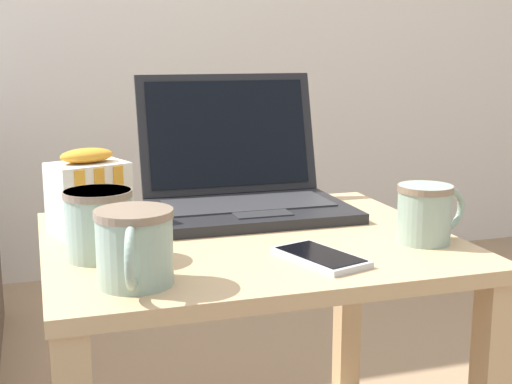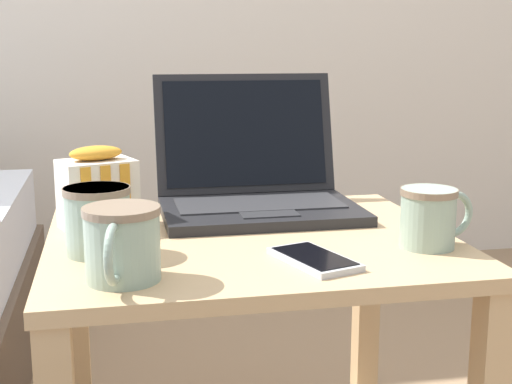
# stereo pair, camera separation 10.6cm
# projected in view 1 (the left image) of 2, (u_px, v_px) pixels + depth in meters

# --- Properties ---
(bedside_table) EXTENTS (0.63, 0.54, 0.56)m
(bedside_table) POSITION_uv_depth(u_px,v_px,m) (249.00, 355.00, 1.16)
(bedside_table) COLOR tan
(bedside_table) RESTS_ON ground_plane
(laptop) EXTENTS (0.34, 0.30, 0.24)m
(laptop) POSITION_uv_depth(u_px,v_px,m) (243.00, 184.00, 1.29)
(laptop) COLOR black
(laptop) RESTS_ON bedside_table
(mug_front_left) EXTENTS (0.10, 0.14, 0.10)m
(mug_front_left) POSITION_uv_depth(u_px,v_px,m) (99.00, 220.00, 1.00)
(mug_front_left) COLOR #8CA593
(mug_front_left) RESTS_ON bedside_table
(mug_front_right) EXTENTS (0.12, 0.08, 0.09)m
(mug_front_right) POSITION_uv_depth(u_px,v_px,m) (426.00, 210.00, 1.08)
(mug_front_right) COLOR #8CA593
(mug_front_right) RESTS_ON bedside_table
(mug_mid_center) EXTENTS (0.10, 0.14, 0.10)m
(mug_mid_center) POSITION_uv_depth(u_px,v_px,m) (134.00, 244.00, 0.88)
(mug_mid_center) COLOR #8CA593
(mug_mid_center) RESTS_ON bedside_table
(snack_bag) EXTENTS (0.14, 0.12, 0.14)m
(snack_bag) POSITION_uv_depth(u_px,v_px,m) (89.00, 194.00, 1.13)
(snack_bag) COLOR silver
(snack_bag) RESTS_ON bedside_table
(cell_phone) EXTENTS (0.11, 0.15, 0.01)m
(cell_phone) POSITION_uv_depth(u_px,v_px,m) (320.00, 257.00, 0.99)
(cell_phone) COLOR #B7BABC
(cell_phone) RESTS_ON bedside_table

